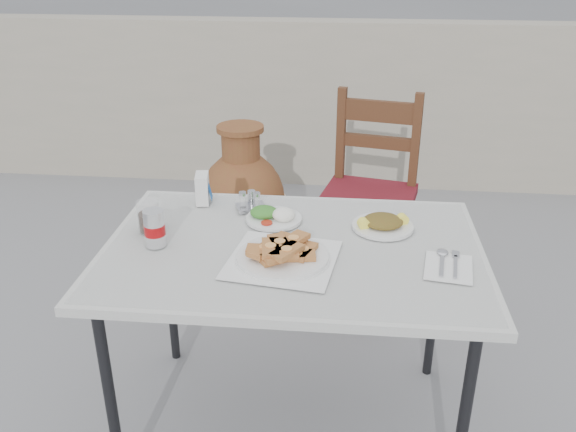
# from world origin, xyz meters

# --- Properties ---
(ground) EXTENTS (80.00, 80.00, 0.00)m
(ground) POSITION_xyz_m (0.00, 0.00, 0.00)
(ground) COLOR slate
(ground) RESTS_ON ground
(cafe_table) EXTENTS (1.30, 0.89, 0.79)m
(cafe_table) POSITION_xyz_m (-0.05, -0.12, 0.73)
(cafe_table) COLOR black
(cafe_table) RESTS_ON ground
(pide_plate) EXTENTS (0.39, 0.39, 0.07)m
(pide_plate) POSITION_xyz_m (-0.08, -0.22, 0.82)
(pide_plate) COLOR silver
(pide_plate) RESTS_ON cafe_table
(salad_rice_plate) EXTENTS (0.21, 0.21, 0.05)m
(salad_rice_plate) POSITION_xyz_m (-0.14, 0.07, 0.81)
(salad_rice_plate) COLOR silver
(salad_rice_plate) RESTS_ON cafe_table
(salad_chopped_plate) EXTENTS (0.22, 0.22, 0.05)m
(salad_chopped_plate) POSITION_xyz_m (0.26, 0.05, 0.81)
(salad_chopped_plate) COLOR silver
(salad_chopped_plate) RESTS_ON cafe_table
(soda_can) EXTENTS (0.07, 0.07, 0.13)m
(soda_can) POSITION_xyz_m (-0.52, -0.16, 0.85)
(soda_can) COLOR silver
(soda_can) RESTS_ON cafe_table
(cola_glass) EXTENTS (0.08, 0.08, 0.11)m
(cola_glass) POSITION_xyz_m (-0.57, -0.06, 0.84)
(cola_glass) COLOR white
(cola_glass) RESTS_ON cafe_table
(napkin_holder) EXTENTS (0.07, 0.10, 0.12)m
(napkin_holder) POSITION_xyz_m (-0.44, 0.21, 0.85)
(napkin_holder) COLOR silver
(napkin_holder) RESTS_ON cafe_table
(condiment_caddy) EXTENTS (0.13, 0.12, 0.08)m
(condiment_caddy) POSITION_xyz_m (-0.24, 0.17, 0.82)
(condiment_caddy) COLOR #B6B6BE
(condiment_caddy) RESTS_ON cafe_table
(cutlery_napkin) EXTENTS (0.17, 0.22, 0.01)m
(cutlery_napkin) POSITION_xyz_m (0.46, -0.21, 0.79)
(cutlery_napkin) COLOR silver
(cutlery_napkin) RESTS_ON cafe_table
(chair) EXTENTS (0.54, 0.54, 1.04)m
(chair) POSITION_xyz_m (0.24, 0.98, 0.54)
(chair) COLOR #3D2110
(chair) RESTS_ON ground
(terracotta_urn) EXTENTS (0.48, 0.48, 0.84)m
(terracotta_urn) POSITION_xyz_m (-0.45, 1.08, 0.39)
(terracotta_urn) COLOR brown
(terracotta_urn) RESTS_ON ground
(back_wall) EXTENTS (6.00, 0.25, 1.20)m
(back_wall) POSITION_xyz_m (0.00, 2.50, 0.60)
(back_wall) COLOR gray
(back_wall) RESTS_ON ground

